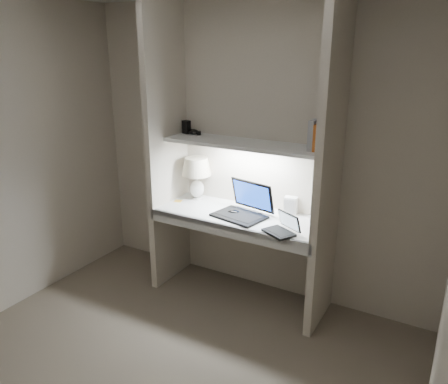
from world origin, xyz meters
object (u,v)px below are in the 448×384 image
Objects in this scene: speaker at (291,205)px; book_row at (324,137)px; table_lamp at (197,171)px; laptop_netbook at (282,228)px; laptop_main at (244,208)px.

book_row is at bearing -30.59° from speaker.
table_lamp is 2.66× the size of speaker.
laptop_netbook reaches higher than speaker.
table_lamp reaches higher than speaker.
table_lamp is at bearing -170.22° from laptop_netbook.
laptop_main is 1.61× the size of laptop_netbook.
laptop_netbook is at bearing -18.82° from table_lamp.
laptop_main is at bearing -14.90° from table_lamp.
speaker is at bearing 131.83° from laptop_netbook.
laptop_main reaches higher than speaker.
book_row is at bearing 21.12° from laptop_main.
table_lamp is 1.31× the size of laptop_netbook.
speaker is (0.89, 0.07, -0.19)m from table_lamp.
laptop_netbook is 1.31× the size of book_row.
speaker is (0.33, 0.22, 0.01)m from laptop_main.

